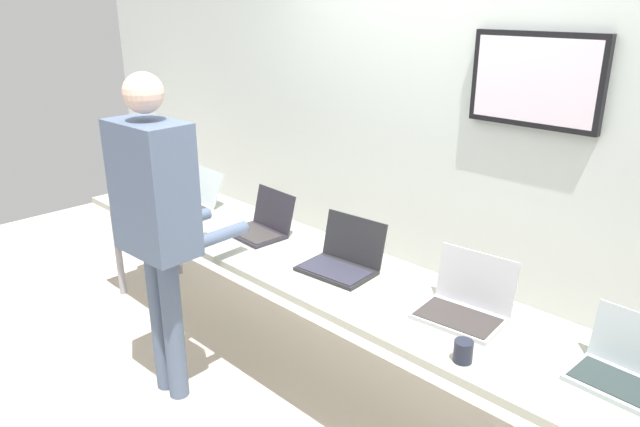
% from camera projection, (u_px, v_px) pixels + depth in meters
% --- Properties ---
extents(ground, '(8.00, 8.00, 0.04)m').
position_uv_depth(ground, '(310.00, 381.00, 3.50)').
color(ground, beige).
extents(back_wall, '(8.00, 0.11, 2.62)m').
position_uv_depth(back_wall, '(436.00, 131.00, 3.78)').
color(back_wall, silver).
rests_on(back_wall, ground).
extents(workbench, '(3.77, 0.70, 0.77)m').
position_uv_depth(workbench, '(309.00, 267.00, 3.24)').
color(workbench, '#ADB09E').
rests_on(workbench, ground).
extents(equipment_box, '(0.38, 0.36, 0.37)m').
position_uv_depth(equipment_box, '(159.00, 168.00, 4.29)').
color(equipment_box, slate).
rests_on(equipment_box, workbench).
extents(laptop_station_0, '(0.33, 0.36, 0.24)m').
position_uv_depth(laptop_station_0, '(193.00, 199.00, 4.03)').
color(laptop_station_0, '#ACB7B8').
rests_on(laptop_station_0, workbench).
extents(laptop_station_1, '(0.37, 0.33, 0.25)m').
position_uv_depth(laptop_station_1, '(262.00, 225.00, 3.57)').
color(laptop_station_1, '#26232A').
rests_on(laptop_station_1, workbench).
extents(laptop_station_2, '(0.41, 0.35, 0.26)m').
position_uv_depth(laptop_station_2, '(343.00, 259.00, 3.09)').
color(laptop_station_2, black).
rests_on(laptop_station_2, workbench).
extents(laptop_station_3, '(0.40, 0.34, 0.27)m').
position_uv_depth(laptop_station_3, '(465.00, 303.00, 2.64)').
color(laptop_station_3, '#B0B0B4').
rests_on(laptop_station_3, workbench).
extents(laptop_station_4, '(0.37, 0.29, 0.24)m').
position_uv_depth(laptop_station_4, '(629.00, 370.00, 2.17)').
color(laptop_station_4, '#AAB6B9').
rests_on(laptop_station_4, workbench).
extents(person, '(0.45, 0.60, 1.79)m').
position_uv_depth(person, '(157.00, 211.00, 3.02)').
color(person, '#4D5C74').
rests_on(person, ground).
extents(coffee_mug, '(0.08, 0.08, 0.09)m').
position_uv_depth(coffee_mug, '(463.00, 351.00, 2.30)').
color(coffee_mug, '#202432').
rests_on(coffee_mug, workbench).
extents(paper_sheet, '(0.26, 0.33, 0.00)m').
position_uv_depth(paper_sheet, '(263.00, 258.00, 3.24)').
color(paper_sheet, white).
rests_on(paper_sheet, workbench).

